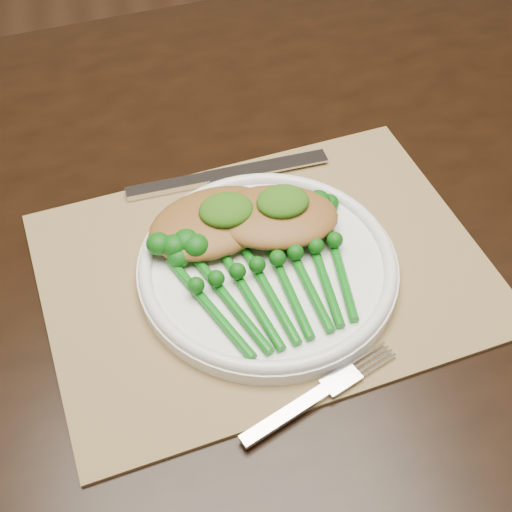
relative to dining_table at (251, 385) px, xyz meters
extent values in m
plane|color=#57341D|center=(0.13, 0.13, -0.38)|extent=(4.00, 4.00, 0.00)
cube|color=black|center=(0.00, 0.00, 0.35)|extent=(1.69, 1.08, 0.04)
cube|color=olive|center=(0.00, -0.09, 0.37)|extent=(0.49, 0.38, 0.00)
cylinder|color=white|center=(0.00, -0.09, 0.38)|extent=(0.26, 0.26, 0.02)
torus|color=white|center=(0.00, -0.09, 0.39)|extent=(0.26, 0.26, 0.01)
cube|color=silver|center=(-0.08, 0.05, 0.38)|extent=(0.10, 0.02, 0.01)
cube|color=silver|center=(0.03, 0.06, 0.38)|extent=(0.15, 0.03, 0.00)
cube|color=silver|center=(-0.02, -0.26, 0.38)|extent=(0.09, 0.05, 0.01)
ellipsoid|color=brown|center=(-0.05, -0.04, 0.41)|extent=(0.16, 0.13, 0.03)
ellipsoid|color=brown|center=(0.02, -0.05, 0.41)|extent=(0.15, 0.11, 0.03)
ellipsoid|color=#1B470A|center=(-0.03, -0.04, 0.42)|extent=(0.06, 0.05, 0.02)
ellipsoid|color=#1B470A|center=(0.03, -0.04, 0.43)|extent=(0.05, 0.05, 0.02)
camera|label=1|loc=(-0.11, -0.54, 0.94)|focal=50.00mm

